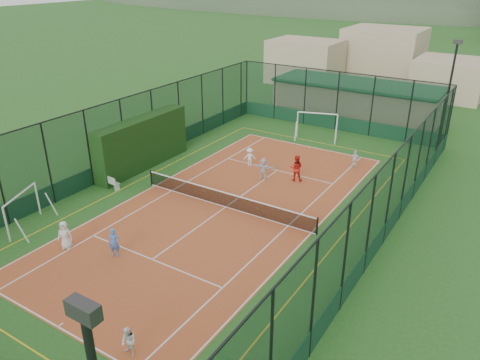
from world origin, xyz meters
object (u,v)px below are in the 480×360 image
(clubhouse, at_px, (356,99))
(coach, at_px, (296,168))
(white_bench, at_px, (109,181))
(child_near_left, at_px, (65,235))
(child_far_back, at_px, (264,168))
(child_near_right, at_px, (129,342))
(child_near_mid, at_px, (114,243))
(floodlight_ne, at_px, (447,97))
(futsal_goal_near, at_px, (23,211))
(futsal_goal_far, at_px, (317,126))
(child_far_left, at_px, (250,157))
(child_far_right, at_px, (355,159))

(clubhouse, xyz_separation_m, coach, (1.81, -16.40, -0.68))
(clubhouse, distance_m, white_bench, 24.98)
(child_near_left, xyz_separation_m, coach, (6.15, 13.51, 0.14))
(child_far_back, bearing_deg, coach, -170.61)
(child_near_left, height_order, child_near_right, child_near_left)
(child_near_mid, bearing_deg, floodlight_ne, 35.25)
(child_near_left, distance_m, child_near_right, 8.53)
(floodlight_ne, bearing_deg, futsal_goal_near, -124.20)
(futsal_goal_far, bearing_deg, child_far_back, -106.24)
(futsal_goal_far, xyz_separation_m, child_far_left, (-1.62, -7.90, -0.39))
(floodlight_ne, bearing_deg, child_far_right, -121.65)
(child_near_right, relative_size, coach, 0.68)
(clubhouse, bearing_deg, futsal_goal_near, -104.93)
(child_far_right, relative_size, coach, 0.72)
(futsal_goal_far, bearing_deg, coach, -93.11)
(futsal_goal_near, height_order, child_near_left, futsal_goal_near)
(child_far_left, xyz_separation_m, child_far_right, (6.44, 3.58, -0.02))
(child_far_back, bearing_deg, child_near_left, 56.93)
(clubhouse, relative_size, white_bench, 9.38)
(futsal_goal_far, relative_size, child_far_left, 2.49)
(child_near_left, xyz_separation_m, child_far_right, (8.70, 17.64, -0.11))
(clubhouse, xyz_separation_m, child_near_right, (3.44, -33.41, -0.96))
(floodlight_ne, bearing_deg, child_near_right, -100.44)
(clubhouse, xyz_separation_m, child_near_mid, (-1.74, -29.10, -0.82))
(futsal_goal_near, bearing_deg, child_far_right, -58.95)
(floodlight_ne, height_order, clubhouse, floodlight_ne)
(clubhouse, distance_m, child_far_back, 17.30)
(child_far_back, bearing_deg, child_near_right, 87.82)
(white_bench, bearing_deg, child_far_left, 59.34)
(child_far_right, bearing_deg, child_near_mid, 65.42)
(clubhouse, xyz_separation_m, futsal_goal_near, (-7.92, -29.71, -0.59))
(floodlight_ne, height_order, futsal_goal_near, floodlight_ne)
(child_near_left, distance_m, child_near_mid, 2.72)
(white_bench, xyz_separation_m, child_near_left, (3.47, -6.21, 0.30))
(futsal_goal_far, bearing_deg, floodlight_ne, -2.35)
(child_near_right, xyz_separation_m, coach, (-1.63, 17.00, 0.28))
(futsal_goal_near, relative_size, child_near_right, 2.52)
(floodlight_ne, height_order, futsal_goal_far, floodlight_ne)
(child_near_right, bearing_deg, white_bench, 145.79)
(clubhouse, xyz_separation_m, futsal_goal_far, (-0.45, -7.96, -0.51))
(futsal_goal_far, relative_size, child_near_right, 2.72)
(child_near_mid, xyz_separation_m, child_far_back, (1.60, 11.82, -0.01))
(child_far_left, bearing_deg, child_far_right, 171.73)
(child_far_left, bearing_deg, coach, 134.65)
(white_bench, relative_size, coach, 0.92)
(futsal_goal_far, relative_size, coach, 1.87)
(clubhouse, height_order, futsal_goal_near, clubhouse)
(floodlight_ne, relative_size, child_near_right, 6.82)
(floodlight_ne, xyz_separation_m, child_far_back, (-8.74, -11.88, -3.38))
(white_bench, distance_m, child_far_back, 10.00)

